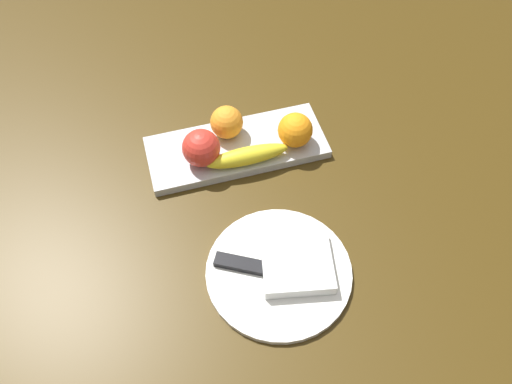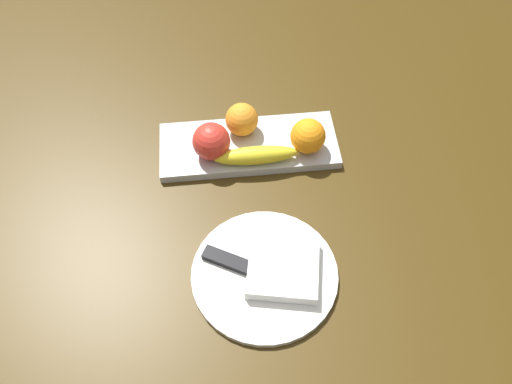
{
  "view_description": "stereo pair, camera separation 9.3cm",
  "coord_description": "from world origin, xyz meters",
  "px_view_note": "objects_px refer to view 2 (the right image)",
  "views": [
    {
      "loc": [
        -0.1,
        -0.68,
        0.81
      ],
      "look_at": [
        0.04,
        -0.17,
        0.05
      ],
      "focal_mm": 37.02,
      "sensor_mm": 36.0,
      "label": 1
    },
    {
      "loc": [
        -0.01,
        -0.7,
        0.81
      ],
      "look_at": [
        0.04,
        -0.17,
        0.05
      ],
      "focal_mm": 37.02,
      "sensor_mm": 36.0,
      "label": 2
    }
  ],
  "objects_px": {
    "dinner_plate": "(265,275)",
    "knife": "(237,264)",
    "apple": "(211,141)",
    "orange_near_banana": "(242,119)",
    "orange_near_apple": "(308,136)",
    "folded_napkin": "(283,268)",
    "fruit_tray": "(249,146)",
    "banana": "(256,155)"
  },
  "relations": [
    {
      "from": "apple",
      "to": "orange_near_banana",
      "type": "relative_size",
      "value": 1.11
    },
    {
      "from": "fruit_tray",
      "to": "folded_napkin",
      "type": "distance_m",
      "value": 0.28
    },
    {
      "from": "orange_near_apple",
      "to": "knife",
      "type": "height_order",
      "value": "orange_near_apple"
    },
    {
      "from": "fruit_tray",
      "to": "orange_near_banana",
      "type": "xyz_separation_m",
      "value": [
        -0.01,
        0.03,
        0.04
      ]
    },
    {
      "from": "orange_near_banana",
      "to": "knife",
      "type": "bearing_deg",
      "value": -96.75
    },
    {
      "from": "orange_near_apple",
      "to": "fruit_tray",
      "type": "bearing_deg",
      "value": 167.91
    },
    {
      "from": "fruit_tray",
      "to": "orange_near_banana",
      "type": "distance_m",
      "value": 0.05
    },
    {
      "from": "fruit_tray",
      "to": "orange_near_apple",
      "type": "relative_size",
      "value": 5.16
    },
    {
      "from": "orange_near_banana",
      "to": "banana",
      "type": "bearing_deg",
      "value": -76.59
    },
    {
      "from": "orange_near_banana",
      "to": "folded_napkin",
      "type": "relative_size",
      "value": 0.56
    },
    {
      "from": "banana",
      "to": "orange_near_banana",
      "type": "xyz_separation_m",
      "value": [
        -0.02,
        0.08,
        0.01
      ]
    },
    {
      "from": "knife",
      "to": "dinner_plate",
      "type": "bearing_deg",
      "value": 5.9
    },
    {
      "from": "knife",
      "to": "apple",
      "type": "bearing_deg",
      "value": 125.07
    },
    {
      "from": "orange_near_apple",
      "to": "orange_near_banana",
      "type": "height_order",
      "value": "orange_near_apple"
    },
    {
      "from": "apple",
      "to": "knife",
      "type": "distance_m",
      "value": 0.25
    },
    {
      "from": "apple",
      "to": "knife",
      "type": "bearing_deg",
      "value": -83.59
    },
    {
      "from": "orange_near_banana",
      "to": "dinner_plate",
      "type": "xyz_separation_m",
      "value": [
        0.01,
        -0.31,
        -0.04
      ]
    },
    {
      "from": "apple",
      "to": "orange_near_apple",
      "type": "distance_m",
      "value": 0.18
    },
    {
      "from": "fruit_tray",
      "to": "knife",
      "type": "xyz_separation_m",
      "value": [
        -0.04,
        -0.26,
        0.01
      ]
    },
    {
      "from": "apple",
      "to": "folded_napkin",
      "type": "bearing_deg",
      "value": -68.47
    },
    {
      "from": "dinner_plate",
      "to": "knife",
      "type": "distance_m",
      "value": 0.05
    },
    {
      "from": "banana",
      "to": "knife",
      "type": "distance_m",
      "value": 0.22
    },
    {
      "from": "fruit_tray",
      "to": "orange_near_apple",
      "type": "height_order",
      "value": "orange_near_apple"
    },
    {
      "from": "fruit_tray",
      "to": "knife",
      "type": "distance_m",
      "value": 0.27
    },
    {
      "from": "banana",
      "to": "dinner_plate",
      "type": "relative_size",
      "value": 0.65
    },
    {
      "from": "fruit_tray",
      "to": "orange_near_banana",
      "type": "height_order",
      "value": "orange_near_banana"
    },
    {
      "from": "dinner_plate",
      "to": "folded_napkin",
      "type": "relative_size",
      "value": 2.13
    },
    {
      "from": "banana",
      "to": "fruit_tray",
      "type": "bearing_deg",
      "value": 101.12
    },
    {
      "from": "orange_near_banana",
      "to": "knife",
      "type": "xyz_separation_m",
      "value": [
        -0.03,
        -0.29,
        -0.03
      ]
    },
    {
      "from": "banana",
      "to": "folded_napkin",
      "type": "bearing_deg",
      "value": -84.57
    },
    {
      "from": "orange_near_apple",
      "to": "folded_napkin",
      "type": "distance_m",
      "value": 0.27
    },
    {
      "from": "orange_near_apple",
      "to": "dinner_plate",
      "type": "xyz_separation_m",
      "value": [
        -0.11,
        -0.26,
        -0.05
      ]
    },
    {
      "from": "banana",
      "to": "folded_napkin",
      "type": "relative_size",
      "value": 1.39
    },
    {
      "from": "dinner_plate",
      "to": "fruit_tray",
      "type": "bearing_deg",
      "value": 90.0
    },
    {
      "from": "apple",
      "to": "orange_near_apple",
      "type": "bearing_deg",
      "value": -1.17
    },
    {
      "from": "knife",
      "to": "banana",
      "type": "bearing_deg",
      "value": 104.53
    },
    {
      "from": "banana",
      "to": "orange_near_banana",
      "type": "height_order",
      "value": "orange_near_banana"
    },
    {
      "from": "orange_near_apple",
      "to": "folded_napkin",
      "type": "relative_size",
      "value": 0.58
    },
    {
      "from": "apple",
      "to": "dinner_plate",
      "type": "relative_size",
      "value": 0.29
    },
    {
      "from": "banana",
      "to": "orange_near_banana",
      "type": "distance_m",
      "value": 0.08
    },
    {
      "from": "folded_napkin",
      "to": "banana",
      "type": "bearing_deg",
      "value": 95.28
    },
    {
      "from": "fruit_tray",
      "to": "knife",
      "type": "relative_size",
      "value": 2.06
    }
  ]
}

